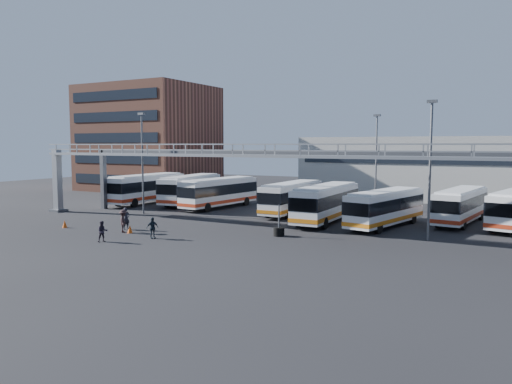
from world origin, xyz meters
The scene contains 21 objects.
ground centered at (0.00, 0.00, 0.00)m, with size 140.00×140.00×0.00m, color black.
gantry centered at (0.00, 5.87, 5.51)m, with size 51.40×5.15×7.10m.
apartment_building centered at (-34.00, 30.00, 8.00)m, with size 18.00×15.00×16.00m, color brown.
warehouse centered at (12.00, 38.00, 4.00)m, with size 42.00×14.00×8.00m, color #9E9E99.
light_pole_left centered at (-16.00, 8.00, 5.73)m, with size 0.70×0.35×10.21m.
light_pole_mid centered at (12.00, 7.00, 5.73)m, with size 0.70×0.35×10.21m.
light_pole_back centered at (4.00, 22.00, 5.73)m, with size 0.70×0.35×10.21m.
bus_0 centered at (-21.60, 15.00, 1.93)m, with size 2.94×11.55×3.49m.
bus_1 centered at (-16.69, 17.10, 1.89)m, with size 4.15×11.47×3.41m.
bus_2 centered at (-11.74, 15.65, 1.83)m, with size 3.64×11.12×3.32m.
bus_4 centered at (-2.58, 14.98, 1.79)m, with size 2.56×10.66×3.23m.
bus_5 centered at (2.38, 11.55, 1.88)m, with size 2.73×11.19×3.39m.
bus_6 centered at (7.73, 11.51, 1.75)m, with size 4.47×10.68×3.16m.
bus_7 centered at (13.13, 16.56, 1.72)m, with size 3.60×10.48×3.12m.
pedestrian_a centered at (-10.81, -0.01, 0.92)m, with size 0.67×0.44×1.83m, color black.
pedestrian_b centered at (-8.57, -4.81, 0.76)m, with size 0.74×0.58×1.52m, color #241D29.
pedestrian_c centered at (-10.03, -1.14, 0.92)m, with size 1.19×0.68×1.84m, color #2F1F20.
pedestrian_d centered at (-6.28, -2.05, 0.80)m, with size 0.94×0.39×1.60m, color black.
cone_left centered at (-16.06, -1.81, 0.32)m, with size 0.41×0.41×0.64m, color #D1490B.
cone_right centered at (-9.38, -1.12, 0.33)m, with size 0.42×0.42×0.66m, color #D1490B.
tire_stack centered at (1.60, 3.41, 0.41)m, with size 0.85×0.85×2.44m.
Camera 1 is at (18.24, -30.70, 7.01)m, focal length 35.00 mm.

